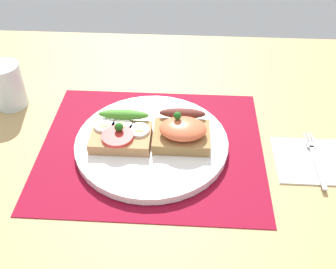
# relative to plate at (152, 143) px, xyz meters

# --- Properties ---
(ground_plane) EXTENTS (1.20, 0.90, 0.03)m
(ground_plane) POSITION_rel_plate_xyz_m (0.00, 0.00, -0.03)
(ground_plane) COLOR tan
(placemat) EXTENTS (0.41, 0.35, 0.00)m
(placemat) POSITION_rel_plate_xyz_m (0.00, 0.00, -0.01)
(placemat) COLOR maroon
(placemat) RESTS_ON ground_plane
(plate) EXTENTS (0.28, 0.28, 0.01)m
(plate) POSITION_rel_plate_xyz_m (0.00, 0.00, 0.00)
(plate) COLOR white
(plate) RESTS_ON placemat
(sandwich_egg_tomato) EXTENTS (0.11, 0.09, 0.04)m
(sandwich_egg_tomato) POSITION_rel_plate_xyz_m (-0.05, -0.00, 0.02)
(sandwich_egg_tomato) COLOR tan
(sandwich_egg_tomato) RESTS_ON plate
(sandwich_salmon) EXTENTS (0.10, 0.09, 0.06)m
(sandwich_salmon) POSITION_rel_plate_xyz_m (0.05, 0.00, 0.03)
(sandwich_salmon) COLOR #9E7543
(sandwich_salmon) RESTS_ON plate
(napkin) EXTENTS (0.13, 0.12, 0.01)m
(napkin) POSITION_rel_plate_xyz_m (0.29, -0.02, -0.01)
(napkin) COLOR white
(napkin) RESTS_ON ground_plane
(fork) EXTENTS (0.02, 0.14, 0.00)m
(fork) POSITION_rel_plate_xyz_m (0.29, -0.02, -0.00)
(fork) COLOR #B7B7BC
(fork) RESTS_ON napkin
(drinking_glass) EXTENTS (0.07, 0.07, 0.09)m
(drinking_glass) POSITION_rel_plate_xyz_m (-0.30, 0.12, 0.04)
(drinking_glass) COLOR silver
(drinking_glass) RESTS_ON ground_plane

